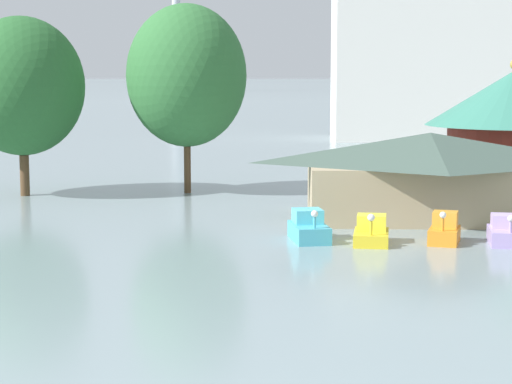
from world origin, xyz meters
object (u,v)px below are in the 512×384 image
pedal_boat_cyan (309,228)px  pedal_boat_yellow (371,232)px  shoreline_tree_mid (187,76)px  shoreline_tree_tall_left (22,86)px  boathouse (429,173)px  background_building_block (487,53)px  pedal_boat_orange (444,231)px  pedal_boat_lavender (507,232)px

pedal_boat_cyan → pedal_boat_yellow: (2.87, -0.68, -0.06)m
pedal_boat_yellow → shoreline_tree_mid: (-10.34, 17.72, 7.12)m
shoreline_tree_tall_left → shoreline_tree_mid: shoreline_tree_mid is taller
boathouse → shoreline_tree_mid: shoreline_tree_mid is taller
pedal_boat_yellow → shoreline_tree_mid: 21.72m
background_building_block → boathouse: bearing=-104.9°
pedal_boat_orange → pedal_boat_yellow: bearing=-70.9°
pedal_boat_lavender → pedal_boat_cyan: bearing=-86.3°
pedal_boat_orange → shoreline_tree_tall_left: 29.48m
pedal_boat_orange → background_building_block: (16.30, 67.02, 9.45)m
pedal_boat_cyan → pedal_boat_orange: (6.28, -0.46, -0.01)m
pedal_boat_orange → shoreline_tree_mid: shoreline_tree_mid is taller
pedal_boat_yellow → boathouse: (3.84, 7.63, 1.93)m
pedal_boat_yellow → pedal_boat_cyan: bearing=-96.6°
pedal_boat_cyan → shoreline_tree_tall_left: 24.33m
pedal_boat_orange → background_building_block: background_building_block is taller
shoreline_tree_tall_left → background_building_block: size_ratio=0.31×
boathouse → shoreline_tree_mid: bearing=144.6°
pedal_boat_lavender → shoreline_tree_tall_left: bearing=-113.3°
boathouse → background_building_block: 62.15m
pedal_boat_orange → shoreline_tree_mid: bearing=-126.5°
boathouse → background_building_block: bearing=75.1°
pedal_boat_yellow → pedal_boat_lavender: size_ratio=0.97×
pedal_boat_yellow → background_building_block: (19.71, 67.25, 9.51)m
pedal_boat_cyan → pedal_boat_lavender: pedal_boat_cyan is taller
pedal_boat_lavender → background_building_block: background_building_block is taller
pedal_boat_yellow → shoreline_tree_tall_left: size_ratio=0.25×
pedal_boat_cyan → pedal_boat_yellow: bearing=66.4°
pedal_boat_cyan → background_building_block: bearing=151.0°
shoreline_tree_mid → shoreline_tree_tall_left: bearing=-170.8°
boathouse → background_building_block: (15.87, 59.61, 7.59)m
pedal_boat_lavender → shoreline_tree_mid: bearing=-129.3°
shoreline_tree_mid → pedal_boat_yellow: bearing=-59.7°
boathouse → shoreline_tree_tall_left: size_ratio=1.23×
pedal_boat_cyan → shoreline_tree_mid: size_ratio=0.26×
pedal_boat_lavender → shoreline_tree_tall_left: 31.93m
pedal_boat_yellow → pedal_boat_orange: 3.42m
pedal_boat_orange → shoreline_tree_tall_left: size_ratio=0.22×
pedal_boat_yellow → shoreline_tree_mid: size_ratio=0.23×
boathouse → shoreline_tree_mid: 18.16m
pedal_boat_cyan → boathouse: (6.71, 6.95, 1.86)m
pedal_boat_cyan → pedal_boat_orange: pedal_boat_cyan is taller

